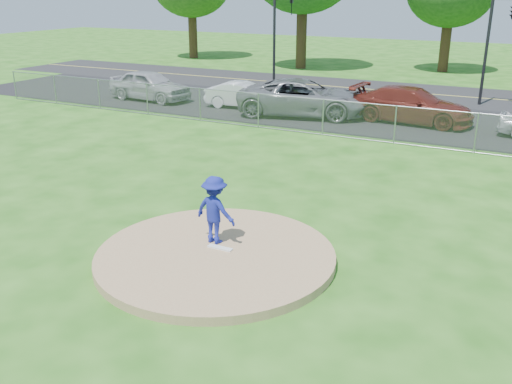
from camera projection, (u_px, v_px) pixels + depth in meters
ground at (353, 153)px, 21.28m from camera, size 120.00×120.00×0.00m
pitchers_mound at (216, 256)px, 12.86m from camera, size 5.40×5.40×0.20m
pitching_rubber at (220, 248)px, 12.99m from camera, size 0.60×0.15×0.04m
chain_link_fence at (370, 122)px, 22.70m from camera, size 40.00×0.06×1.50m
parking_lot at (397, 119)px, 26.72m from camera, size 50.00×8.00×0.01m
street at (429, 94)px, 33.00m from camera, size 60.00×7.00×0.01m
traffic_signal_left at (278, 31)px, 33.95m from camera, size 1.28×0.20×5.60m
traffic_signal_center at (512, 13)px, 28.07m from camera, size 1.42×2.48×5.60m
pitcher at (215, 210)px, 13.08m from camera, size 1.10×0.72×1.61m
traffic_cone at (288, 107)px, 27.49m from camera, size 0.37×0.37×0.71m
parked_car_silver at (150, 85)px, 30.94m from camera, size 4.88×2.28×1.62m
parked_car_white at (244, 95)px, 29.01m from camera, size 4.04×1.79×1.29m
parked_car_gray at (303, 98)px, 27.16m from camera, size 6.64×4.16×1.71m
parked_car_darkred at (412, 105)px, 25.78m from camera, size 5.62×2.66×1.58m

